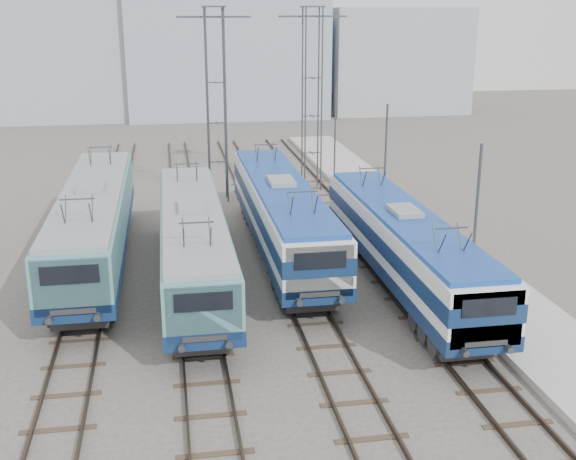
# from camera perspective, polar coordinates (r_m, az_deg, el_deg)

# --- Properties ---
(ground) EXTENTS (160.00, 160.00, 0.00)m
(ground) POSITION_cam_1_polar(r_m,az_deg,el_deg) (26.47, -1.75, -9.60)
(ground) COLOR #514C47
(platform) EXTENTS (4.00, 70.00, 0.30)m
(platform) POSITION_cam_1_polar(r_m,az_deg,el_deg) (36.12, 12.68, -2.29)
(platform) COLOR #9E9E99
(platform) RESTS_ON ground
(locomotive_far_left) EXTENTS (2.95, 18.67, 3.51)m
(locomotive_far_left) POSITION_cam_1_polar(r_m,az_deg,el_deg) (35.21, -15.10, 0.73)
(locomotive_far_left) COLOR #0F244B
(locomotive_far_left) RESTS_ON ground
(locomotive_center_left) EXTENTS (2.77, 17.48, 3.29)m
(locomotive_center_left) POSITION_cam_1_polar(r_m,az_deg,el_deg) (31.84, -7.52, -0.79)
(locomotive_center_left) COLOR #0F244B
(locomotive_center_left) RESTS_ON ground
(locomotive_center_right) EXTENTS (2.89, 18.27, 3.43)m
(locomotive_center_right) POSITION_cam_1_polar(r_m,az_deg,el_deg) (35.45, -0.48, 1.46)
(locomotive_center_right) COLOR #0F244B
(locomotive_center_right) RESTS_ON ground
(locomotive_far_right) EXTENTS (2.71, 17.13, 3.22)m
(locomotive_far_right) POSITION_cam_1_polar(r_m,az_deg,el_deg) (31.54, 9.19, -1.02)
(locomotive_far_right) COLOR #0F244B
(locomotive_far_right) RESTS_ON ground
(catenary_tower_west) EXTENTS (4.50, 1.20, 12.00)m
(catenary_tower_west) POSITION_cam_1_polar(r_m,az_deg,el_deg) (45.84, -5.70, 10.45)
(catenary_tower_west) COLOR #3F4247
(catenary_tower_west) RESTS_ON ground
(catenary_tower_east) EXTENTS (4.50, 1.20, 12.00)m
(catenary_tower_east) POSITION_cam_1_polar(r_m,az_deg,el_deg) (48.69, 1.91, 10.91)
(catenary_tower_east) COLOR #3F4247
(catenary_tower_east) RESTS_ON ground
(mast_front) EXTENTS (0.12, 0.12, 7.00)m
(mast_front) POSITION_cam_1_polar(r_m,az_deg,el_deg) (29.25, 14.54, -0.12)
(mast_front) COLOR #3F4247
(mast_front) RESTS_ON ground
(mast_mid) EXTENTS (0.12, 0.12, 7.00)m
(mast_mid) POSITION_cam_1_polar(r_m,az_deg,el_deg) (40.12, 7.67, 4.89)
(mast_mid) COLOR #3F4247
(mast_mid) RESTS_ON ground
(mast_rear) EXTENTS (0.12, 0.12, 7.00)m
(mast_rear) POSITION_cam_1_polar(r_m,az_deg,el_deg) (51.50, 3.74, 7.70)
(mast_rear) COLOR #3F4247
(mast_rear) RESTS_ON ground
(building_west) EXTENTS (18.00, 12.00, 14.00)m
(building_west) POSITION_cam_1_polar(r_m,az_deg,el_deg) (86.25, -17.30, 13.12)
(building_west) COLOR #959CA5
(building_west) RESTS_ON ground
(building_center) EXTENTS (22.00, 14.00, 18.00)m
(building_center) POSITION_cam_1_polar(r_m,az_deg,el_deg) (85.78, -5.01, 15.12)
(building_center) COLOR #8F9BAE
(building_center) RESTS_ON ground
(building_east) EXTENTS (16.00, 12.00, 12.00)m
(building_east) POSITION_cam_1_polar(r_m,az_deg,el_deg) (89.84, 8.21, 13.18)
(building_east) COLOR #959CA5
(building_east) RESTS_ON ground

